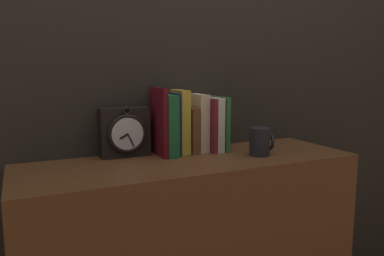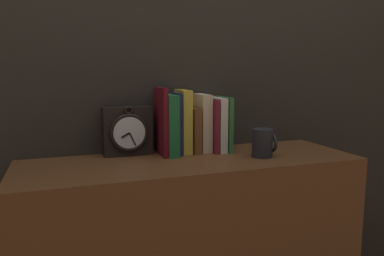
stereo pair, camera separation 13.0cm
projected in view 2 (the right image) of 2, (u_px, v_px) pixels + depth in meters
The scene contains 12 objects.
wall_back at pixel (173, 41), 1.46m from camera, with size 6.00×0.05×2.60m.
clock at pixel (128, 131), 1.38m from camera, with size 0.18×0.08×0.19m.
book_slot0_maroon at pixel (161, 121), 1.38m from camera, with size 0.02×0.15×0.25m.
book_slot1_green at pixel (169, 125), 1.38m from camera, with size 0.04×0.15×0.22m.
book_slot2_navy at pixel (176, 123), 1.41m from camera, with size 0.02×0.13×0.23m.
book_slot3_yellow at pixel (183, 121), 1.42m from camera, with size 0.04×0.12×0.24m.
book_slot4_brown at pixel (193, 130), 1.43m from camera, with size 0.03×0.13×0.17m.
book_slot5_cream at pixel (202, 123), 1.45m from camera, with size 0.04×0.12×0.22m.
book_slot6_maroon at pixel (211, 125), 1.44m from camera, with size 0.01×0.15×0.20m.
book_slot7_white at pixel (217, 124), 1.46m from camera, with size 0.03×0.14×0.21m.
book_slot8_green at pixel (224, 124), 1.46m from camera, with size 0.02×0.15×0.21m.
mug at pixel (263, 143), 1.35m from camera, with size 0.08×0.07×0.10m.
Camera 2 is at (-0.43, -1.21, 1.19)m, focal length 35.00 mm.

